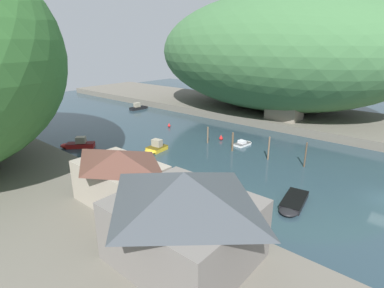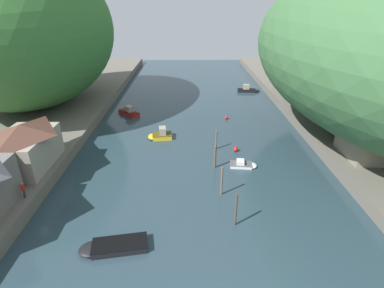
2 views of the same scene
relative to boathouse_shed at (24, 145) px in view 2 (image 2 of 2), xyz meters
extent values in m
plane|color=#283D47|center=(19.59, 11.26, -4.10)|extent=(130.00, 130.00, 0.00)
cube|color=#666056|center=(-7.66, 11.26, -3.37)|extent=(22.00, 120.00, 1.47)
cube|color=#666056|center=(46.83, 11.26, -3.37)|extent=(22.00, 120.00, 1.47)
ellipsoid|color=#387033|center=(-8.76, 23.31, 10.05)|extent=(28.19, 39.47, 25.36)
cube|color=gray|center=(0.00, 0.00, -0.72)|extent=(5.20, 8.09, 3.83)
pyramid|color=brown|center=(0.00, 0.00, 1.84)|extent=(5.62, 8.74, 1.28)
cube|color=gray|center=(39.94, 1.96, -1.34)|extent=(4.61, 6.01, 2.58)
pyramid|color=#38704C|center=(39.94, 1.96, 0.84)|extent=(4.98, 6.49, 1.79)
cube|color=gold|center=(14.51, 10.71, -3.78)|extent=(3.04, 2.41, 0.64)
ellipsoid|color=gold|center=(13.11, 10.55, -3.78)|extent=(1.63, 2.15, 0.64)
cube|color=#4C3E0E|center=(14.51, 10.71, -3.45)|extent=(3.10, 2.46, 0.03)
cube|color=#9E937F|center=(14.60, 10.72, -2.92)|extent=(1.15, 1.58, 1.09)
cube|color=black|center=(12.66, -11.55, -3.82)|extent=(4.70, 2.62, 0.58)
ellipsoid|color=black|center=(10.46, -11.90, -3.82)|extent=(2.49, 2.18, 0.58)
cube|color=black|center=(12.66, -11.55, -3.51)|extent=(4.80, 2.67, 0.03)
cube|color=white|center=(25.01, 2.08, -3.93)|extent=(2.80, 1.89, 0.35)
ellipsoid|color=white|center=(26.33, 1.93, -3.93)|extent=(1.48, 1.66, 0.35)
cube|color=#525252|center=(25.01, 2.08, -3.74)|extent=(2.86, 1.93, 0.03)
cube|color=silver|center=(24.93, 2.09, -3.52)|extent=(1.04, 1.22, 0.47)
cube|color=black|center=(31.71, 35.72, -3.79)|extent=(4.09, 1.86, 0.63)
ellipsoid|color=black|center=(33.68, 35.51, -3.79)|extent=(2.11, 1.58, 0.63)
cube|color=black|center=(31.71, 35.72, -3.46)|extent=(4.17, 1.90, 0.03)
cube|color=#9E937F|center=(31.59, 35.73, -2.94)|extent=(1.49, 1.16, 1.06)
cube|color=red|center=(7.79, 20.88, -3.76)|extent=(4.04, 3.99, 0.69)
ellipsoid|color=red|center=(6.32, 22.31, -3.76)|extent=(2.51, 2.50, 0.69)
cube|color=#450A0A|center=(7.79, 20.88, -3.40)|extent=(4.12, 4.07, 0.03)
cube|color=#9E937F|center=(7.88, 20.79, -2.90)|extent=(1.80, 1.79, 1.03)
cylinder|color=#4C3D2D|center=(22.70, -8.78, -2.45)|extent=(0.21, 0.21, 3.31)
sphere|color=#4C3D2D|center=(22.70, -8.78, -0.76)|extent=(0.19, 0.19, 0.19)
cylinder|color=brown|center=(21.92, -3.95, -2.47)|extent=(0.22, 0.22, 3.26)
sphere|color=brown|center=(21.92, -3.95, -0.80)|extent=(0.19, 0.19, 0.19)
cylinder|color=brown|center=(21.71, 1.82, -2.71)|extent=(0.29, 0.29, 2.78)
sphere|color=brown|center=(21.71, 1.82, -1.27)|extent=(0.26, 0.26, 0.26)
cylinder|color=brown|center=(22.31, 6.96, -2.79)|extent=(0.24, 0.24, 2.62)
sphere|color=brown|center=(22.31, 6.96, -1.43)|extent=(0.22, 0.22, 0.22)
sphere|color=red|center=(24.96, 6.17, -3.79)|extent=(0.63, 0.63, 0.63)
cone|color=red|center=(24.96, 6.17, -3.31)|extent=(0.32, 0.32, 0.32)
sphere|color=red|center=(25.13, 18.50, -3.82)|extent=(0.56, 0.56, 0.56)
cone|color=red|center=(25.13, 18.50, -3.40)|extent=(0.28, 0.28, 0.28)
cylinder|color=#282D3D|center=(1.28, -2.61, -2.21)|extent=(0.13, 0.13, 0.85)
cylinder|color=#282D3D|center=(1.32, -2.43, -2.21)|extent=(0.13, 0.13, 0.85)
cube|color=#B2231E|center=(1.30, -2.52, -1.47)|extent=(0.31, 0.42, 0.62)
sphere|color=tan|center=(1.30, -2.52, -1.05)|extent=(0.22, 0.22, 0.22)
cylinder|color=#282D3D|center=(2.55, -6.35, -2.21)|extent=(0.13, 0.13, 0.85)
cylinder|color=#282D3D|center=(2.52, -6.17, -2.21)|extent=(0.13, 0.13, 0.85)
cube|color=#B2231E|center=(2.53, -6.26, -1.47)|extent=(0.28, 0.41, 0.62)
sphere|color=#9E7051|center=(2.53, -6.26, -1.05)|extent=(0.22, 0.22, 0.22)
camera|label=1|loc=(-14.72, -21.02, 11.49)|focal=28.00mm
camera|label=2|loc=(18.43, -30.45, 14.68)|focal=28.00mm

